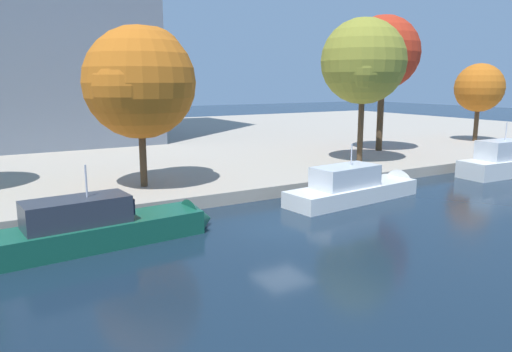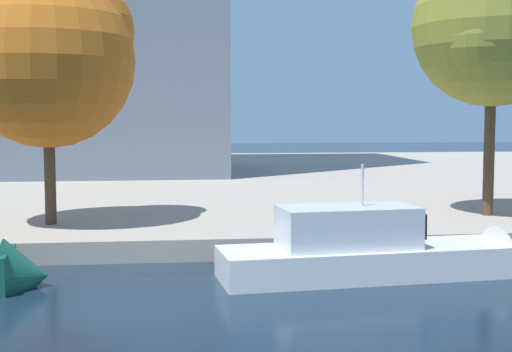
{
  "view_description": "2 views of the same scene",
  "coord_description": "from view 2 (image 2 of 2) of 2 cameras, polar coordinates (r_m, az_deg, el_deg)",
  "views": [
    {
      "loc": [
        -12.58,
        -18.53,
        6.92
      ],
      "look_at": [
        0.51,
        3.31,
        1.97
      ],
      "focal_mm": 34.49,
      "sensor_mm": 36.0,
      "label": 1
    },
    {
      "loc": [
        0.91,
        -17.32,
        4.74
      ],
      "look_at": [
        3.28,
        2.1,
        3.09
      ],
      "focal_mm": 49.11,
      "sensor_mm": 36.0,
      "label": 2
    }
  ],
  "objects": [
    {
      "name": "tree_1",
      "position": [
        27.26,
        -16.62,
        9.32
      ],
      "size": [
        6.44,
        6.44,
        9.38
      ],
      "color": "#4C3823",
      "rests_on": "dock_promenade"
    },
    {
      "name": "tree_4",
      "position": [
        30.18,
        18.76,
        11.61
      ],
      "size": [
        6.42,
        6.42,
        10.83
      ],
      "color": "#4C3823",
      "rests_on": "dock_promenade"
    },
    {
      "name": "dock_promenade",
      "position": [
        50.41,
        -7.97,
        -0.22
      ],
      "size": [
        120.0,
        55.0,
        0.74
      ],
      "primitive_type": "cube",
      "color": "#A39989",
      "rests_on": "ground_plane"
    },
    {
      "name": "motor_yacht_2",
      "position": [
        21.4,
        10.52,
        -6.6
      ],
      "size": [
        10.06,
        3.33,
        4.29
      ],
      "rotation": [
        0.0,
        0.0,
        0.1
      ],
      "color": "silver",
      "rests_on": "ground_plane"
    },
    {
      "name": "ground_plane",
      "position": [
        17.98,
        -9.78,
        -10.55
      ],
      "size": [
        220.0,
        220.0,
        0.0
      ],
      "primitive_type": "plane",
      "color": "#142333"
    }
  ]
}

